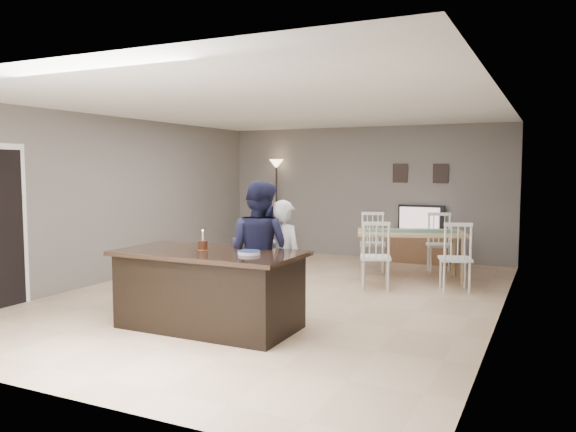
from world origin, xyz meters
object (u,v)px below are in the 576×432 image
at_px(television, 420,219).
at_px(birthday_cake, 203,245).
at_px(floor_lamp, 276,180).
at_px(woman, 284,260).
at_px(dining_table, 410,240).
at_px(kitchen_island, 209,289).
at_px(tv_console, 419,247).
at_px(plate_stack, 249,253).
at_px(man, 259,251).

distance_m(television, birthday_cake, 5.74).
bearing_deg(floor_lamp, woman, -62.35).
bearing_deg(dining_table, kitchen_island, -129.49).
distance_m(kitchen_island, floor_lamp, 6.02).
bearing_deg(dining_table, floor_lamp, 133.37).
xyz_separation_m(birthday_cake, dining_table, (1.57, 3.73, -0.28)).
relative_size(kitchen_island, tv_console, 1.79).
relative_size(television, floor_lamp, 0.45).
relative_size(kitchen_island, floor_lamp, 1.05).
bearing_deg(kitchen_island, plate_stack, -1.89).
bearing_deg(kitchen_island, television, 77.99).
bearing_deg(birthday_cake, dining_table, 67.18).
distance_m(dining_table, floor_lamp, 3.95).
bearing_deg(kitchen_island, floor_lamp, 109.14).
xyz_separation_m(television, floor_lamp, (-3.14, -0.05, 0.72)).
distance_m(kitchen_island, man, 0.77).
distance_m(woman, dining_table, 3.20).
bearing_deg(dining_table, man, -127.12).
bearing_deg(plate_stack, dining_table, 76.60).
xyz_separation_m(woman, plate_stack, (-0.09, -0.71, 0.18)).
bearing_deg(plate_stack, woman, 82.95).
relative_size(kitchen_island, birthday_cake, 9.05).
distance_m(tv_console, woman, 4.94).
relative_size(tv_console, floor_lamp, 0.59).
relative_size(woman, plate_stack, 5.72).
distance_m(tv_console, dining_table, 1.84).
height_order(tv_console, plate_stack, plate_stack).
xyz_separation_m(man, dining_table, (1.09, 3.23, -0.18)).
bearing_deg(kitchen_island, dining_table, 69.08).
bearing_deg(dining_table, plate_stack, -121.97).
relative_size(birthday_cake, dining_table, 0.10).
relative_size(woman, man, 0.86).
height_order(tv_console, man, man).
distance_m(tv_console, floor_lamp, 3.39).
xyz_separation_m(television, birthday_cake, (-1.32, -5.58, 0.09)).
height_order(tv_console, woman, woman).
height_order(television, man, man).
relative_size(television, birthday_cake, 3.85).
height_order(plate_stack, floor_lamp, floor_lamp).
height_order(television, plate_stack, television).
xyz_separation_m(television, woman, (-0.57, -4.95, -0.13)).
bearing_deg(tv_console, birthday_cake, -103.49).
height_order(woman, birthday_cake, woman).
bearing_deg(television, tv_console, 90.00).
bearing_deg(man, plate_stack, 113.50).
xyz_separation_m(woman, dining_table, (0.82, 3.10, -0.06)).
bearing_deg(birthday_cake, tv_console, 76.51).
xyz_separation_m(kitchen_island, tv_console, (1.20, 5.57, -0.15)).
xyz_separation_m(tv_console, plate_stack, (-0.66, -5.59, 0.62)).
bearing_deg(man, tv_console, -93.51).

